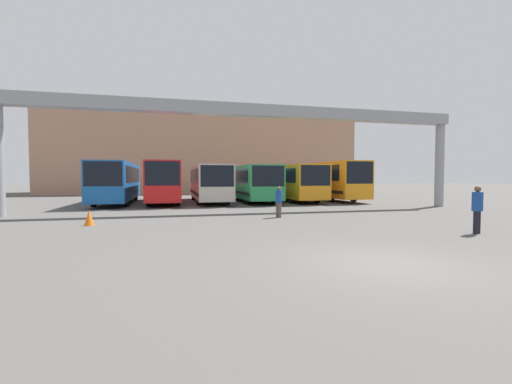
{
  "coord_description": "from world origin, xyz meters",
  "views": [
    {
      "loc": [
        -4.91,
        -6.94,
        2.02
      ],
      "look_at": [
        0.9,
        16.18,
        1.02
      ],
      "focal_mm": 24.0,
      "sensor_mm": 36.0,
      "label": 1
    }
  ],
  "objects_px": {
    "bus_slot_2": "(209,181)",
    "pedestrian_mid_right": "(477,208)",
    "bus_slot_4": "(292,181)",
    "bus_slot_5": "(324,179)",
    "bus_slot_3": "(251,181)",
    "bus_slot_0": "(117,180)",
    "bus_slot_1": "(164,180)",
    "pedestrian_near_center": "(279,201)",
    "traffic_cone": "(89,218)"
  },
  "relations": [
    {
      "from": "bus_slot_2",
      "to": "pedestrian_mid_right",
      "type": "relative_size",
      "value": 6.12
    },
    {
      "from": "bus_slot_4",
      "to": "bus_slot_5",
      "type": "distance_m",
      "value": 3.78
    },
    {
      "from": "bus_slot_3",
      "to": "pedestrian_mid_right",
      "type": "xyz_separation_m",
      "value": [
        4.03,
        -18.54,
        -0.8
      ]
    },
    {
      "from": "bus_slot_0",
      "to": "bus_slot_1",
      "type": "distance_m",
      "value": 3.64
    },
    {
      "from": "bus_slot_2",
      "to": "pedestrian_near_center",
      "type": "relative_size",
      "value": 6.73
    },
    {
      "from": "bus_slot_0",
      "to": "bus_slot_3",
      "type": "height_order",
      "value": "bus_slot_0"
    },
    {
      "from": "bus_slot_3",
      "to": "bus_slot_4",
      "type": "relative_size",
      "value": 1.07
    },
    {
      "from": "bus_slot_5",
      "to": "bus_slot_3",
      "type": "bearing_deg",
      "value": -173.75
    },
    {
      "from": "bus_slot_0",
      "to": "pedestrian_near_center",
      "type": "bearing_deg",
      "value": -52.65
    },
    {
      "from": "bus_slot_2",
      "to": "bus_slot_3",
      "type": "bearing_deg",
      "value": 1.74
    },
    {
      "from": "bus_slot_0",
      "to": "bus_slot_1",
      "type": "xyz_separation_m",
      "value": [
        3.6,
        -0.58,
        0.03
      ]
    },
    {
      "from": "bus_slot_5",
      "to": "traffic_cone",
      "type": "xyz_separation_m",
      "value": [
        -17.25,
        -13.6,
        -1.61
      ]
    },
    {
      "from": "bus_slot_1",
      "to": "pedestrian_near_center",
      "type": "relative_size",
      "value": 6.62
    },
    {
      "from": "bus_slot_1",
      "to": "pedestrian_mid_right",
      "type": "relative_size",
      "value": 6.02
    },
    {
      "from": "bus_slot_4",
      "to": "bus_slot_5",
      "type": "bearing_deg",
      "value": 17.85
    },
    {
      "from": "bus_slot_4",
      "to": "pedestrian_mid_right",
      "type": "distance_m",
      "value": 18.19
    },
    {
      "from": "bus_slot_4",
      "to": "traffic_cone",
      "type": "xyz_separation_m",
      "value": [
        -13.65,
        -12.44,
        -1.43
      ]
    },
    {
      "from": "bus_slot_0",
      "to": "bus_slot_2",
      "type": "distance_m",
      "value": 7.21
    },
    {
      "from": "bus_slot_1",
      "to": "bus_slot_4",
      "type": "distance_m",
      "value": 10.79
    },
    {
      "from": "pedestrian_near_center",
      "to": "pedestrian_mid_right",
      "type": "xyz_separation_m",
      "value": [
        5.39,
        -6.56,
        0.08
      ]
    },
    {
      "from": "bus_slot_5",
      "to": "bus_slot_0",
      "type": "bearing_deg",
      "value": -178.72
    },
    {
      "from": "bus_slot_0",
      "to": "bus_slot_5",
      "type": "distance_m",
      "value": 17.99
    },
    {
      "from": "pedestrian_near_center",
      "to": "bus_slot_4",
      "type": "bearing_deg",
      "value": 124.2
    },
    {
      "from": "bus_slot_3",
      "to": "bus_slot_1",
      "type": "bearing_deg",
      "value": -178.44
    },
    {
      "from": "traffic_cone",
      "to": "bus_slot_0",
      "type": "bearing_deg",
      "value": 93.18
    },
    {
      "from": "bus_slot_3",
      "to": "pedestrian_near_center",
      "type": "bearing_deg",
      "value": -96.48
    },
    {
      "from": "bus_slot_2",
      "to": "pedestrian_near_center",
      "type": "bearing_deg",
      "value": -79.32
    },
    {
      "from": "bus_slot_5",
      "to": "bus_slot_1",
      "type": "bearing_deg",
      "value": -176.09
    },
    {
      "from": "bus_slot_2",
      "to": "pedestrian_near_center",
      "type": "height_order",
      "value": "bus_slot_2"
    },
    {
      "from": "pedestrian_mid_right",
      "to": "bus_slot_0",
      "type": "bearing_deg",
      "value": -78.64
    },
    {
      "from": "bus_slot_5",
      "to": "bus_slot_2",
      "type": "bearing_deg",
      "value": -175.25
    },
    {
      "from": "bus_slot_5",
      "to": "pedestrian_mid_right",
      "type": "relative_size",
      "value": 7.16
    },
    {
      "from": "bus_slot_2",
      "to": "pedestrian_mid_right",
      "type": "bearing_deg",
      "value": -67.51
    },
    {
      "from": "bus_slot_1",
      "to": "traffic_cone",
      "type": "height_order",
      "value": "bus_slot_1"
    },
    {
      "from": "bus_slot_0",
      "to": "bus_slot_5",
      "type": "bearing_deg",
      "value": 1.28
    },
    {
      "from": "pedestrian_near_center",
      "to": "traffic_cone",
      "type": "distance_m",
      "value": 8.75
    },
    {
      "from": "bus_slot_0",
      "to": "bus_slot_4",
      "type": "bearing_deg",
      "value": -3.0
    },
    {
      "from": "bus_slot_3",
      "to": "bus_slot_4",
      "type": "xyz_separation_m",
      "value": [
        3.6,
        -0.37,
        0.04
      ]
    },
    {
      "from": "bus_slot_3",
      "to": "bus_slot_5",
      "type": "relative_size",
      "value": 0.87
    },
    {
      "from": "bus_slot_4",
      "to": "pedestrian_near_center",
      "type": "xyz_separation_m",
      "value": [
        -4.96,
        -11.6,
        -0.92
      ]
    },
    {
      "from": "bus_slot_4",
      "to": "traffic_cone",
      "type": "relative_size",
      "value": 15.67
    },
    {
      "from": "bus_slot_2",
      "to": "bus_slot_4",
      "type": "height_order",
      "value": "bus_slot_4"
    },
    {
      "from": "bus_slot_3",
      "to": "pedestrian_mid_right",
      "type": "relative_size",
      "value": 6.25
    },
    {
      "from": "bus_slot_2",
      "to": "pedestrian_mid_right",
      "type": "distance_m",
      "value": 19.96
    },
    {
      "from": "bus_slot_0",
      "to": "bus_slot_5",
      "type": "height_order",
      "value": "bus_slot_5"
    },
    {
      "from": "bus_slot_5",
      "to": "pedestrian_near_center",
      "type": "bearing_deg",
      "value": -123.83
    },
    {
      "from": "bus_slot_3",
      "to": "pedestrian_near_center",
      "type": "xyz_separation_m",
      "value": [
        -1.36,
        -11.97,
        -0.88
      ]
    },
    {
      "from": "bus_slot_0",
      "to": "traffic_cone",
      "type": "distance_m",
      "value": 13.3
    },
    {
      "from": "bus_slot_0",
      "to": "bus_slot_2",
      "type": "bearing_deg",
      "value": -3.93
    },
    {
      "from": "bus_slot_1",
      "to": "bus_slot_4",
      "type": "xyz_separation_m",
      "value": [
        10.79,
        -0.17,
        -0.09
      ]
    }
  ]
}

